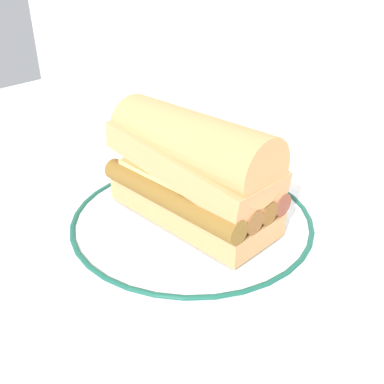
# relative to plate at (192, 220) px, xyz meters

# --- Properties ---
(ground_plane) EXTENTS (1.50, 1.50, 0.00)m
(ground_plane) POSITION_rel_plate_xyz_m (0.03, -0.04, -0.01)
(ground_plane) COLOR white
(plate) EXTENTS (0.30, 0.30, 0.01)m
(plate) POSITION_rel_plate_xyz_m (0.00, 0.00, 0.00)
(plate) COLOR white
(plate) RESTS_ON ground_plane
(sausage_sandwich) EXTENTS (0.21, 0.12, 0.12)m
(sausage_sandwich) POSITION_rel_plate_xyz_m (0.00, 0.00, 0.07)
(sausage_sandwich) COLOR tan
(sausage_sandwich) RESTS_ON plate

